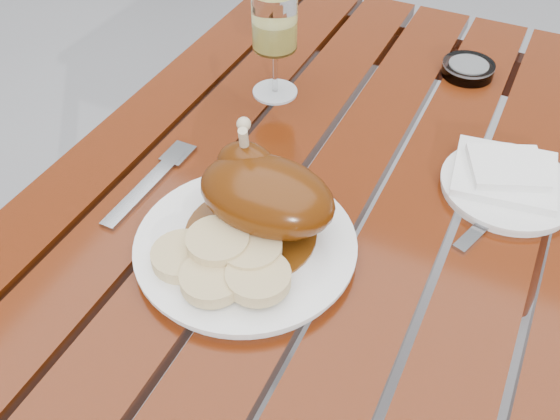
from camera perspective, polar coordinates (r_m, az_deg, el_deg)
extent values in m
cube|color=#67220C|center=(1.19, 4.07, -11.26)|extent=(0.80, 1.20, 0.75)
cylinder|color=white|center=(0.80, -3.15, -3.33)|extent=(0.33, 0.33, 0.02)
cylinder|color=#522809|center=(0.80, -2.68, -2.08)|extent=(0.17, 0.17, 0.00)
ellipsoid|color=#612B07|center=(0.78, -1.23, 1.33)|extent=(0.18, 0.12, 0.09)
ellipsoid|color=#612B07|center=(0.80, -3.00, 3.93)|extent=(0.08, 0.06, 0.07)
cylinder|color=#C6B28C|center=(0.80, -3.21, 5.36)|extent=(0.03, 0.04, 0.10)
cylinder|color=tan|center=(0.77, -8.88, -4.19)|extent=(0.08, 0.08, 0.02)
cylinder|color=tan|center=(0.74, -6.20, -6.25)|extent=(0.08, 0.08, 0.02)
cylinder|color=tan|center=(0.73, -2.00, -6.18)|extent=(0.08, 0.08, 0.02)
cylinder|color=tan|center=(0.76, -2.72, -3.55)|extent=(0.08, 0.08, 0.02)
cylinder|color=tan|center=(0.76, -5.72, -2.91)|extent=(0.08, 0.08, 0.02)
cylinder|color=#E4DC67|center=(1.04, -0.49, 14.80)|extent=(0.09, 0.09, 0.18)
cylinder|color=white|center=(0.94, 20.12, 1.98)|extent=(0.25, 0.25, 0.02)
cube|color=white|center=(0.94, 19.85, 3.15)|extent=(0.16, 0.15, 0.01)
cylinder|color=#B2B7BC|center=(1.18, 16.80, 12.24)|extent=(0.11, 0.11, 0.02)
cube|color=gray|center=(0.91, -12.14, 2.11)|extent=(0.03, 0.18, 0.01)
cube|color=gray|center=(0.90, 19.20, -0.23)|extent=(0.08, 0.19, 0.01)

